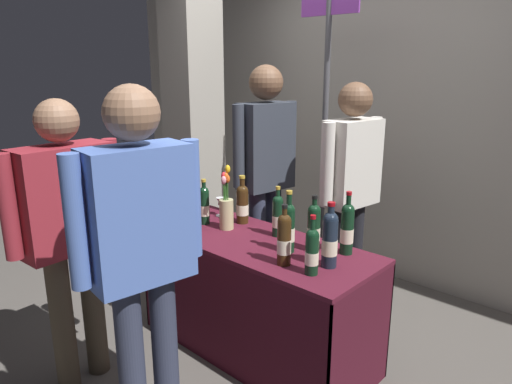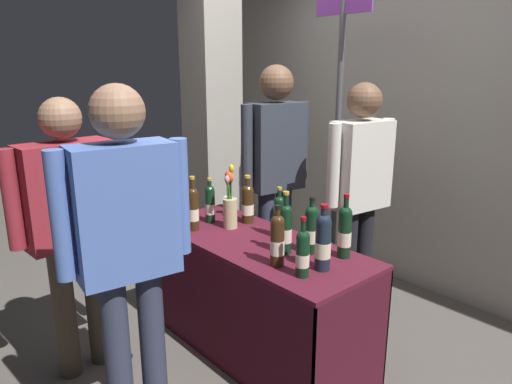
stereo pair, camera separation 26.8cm
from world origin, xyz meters
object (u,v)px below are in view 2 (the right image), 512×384
featured_wine_bottle (323,241)px  flower_vase (230,207)px  concrete_pillar (211,92)px  display_bottle_0 (279,216)px  tasting_table (256,277)px  taster_foreground_right (127,238)px  wine_glass_near_vendor (228,202)px  booth_signpost (338,120)px  vendor_presenter (360,184)px

featured_wine_bottle → flower_vase: size_ratio=0.84×
concrete_pillar → featured_wine_bottle: (1.95, -0.75, -0.63)m
concrete_pillar → display_bottle_0: bearing=-21.9°
tasting_table → display_bottle_0: bearing=75.4°
featured_wine_bottle → display_bottle_0: bearing=161.4°
display_bottle_0 → taster_foreground_right: size_ratio=0.19×
tasting_table → wine_glass_near_vendor: size_ratio=11.43×
booth_signpost → vendor_presenter: bearing=-29.4°
concrete_pillar → taster_foreground_right: concrete_pillar is taller
wine_glass_near_vendor → flower_vase: size_ratio=0.31×
tasting_table → taster_foreground_right: 1.02m
vendor_presenter → wine_glass_near_vendor: bearing=-40.9°
flower_vase → vendor_presenter: (0.44, 0.75, 0.11)m
featured_wine_bottle → display_bottle_0: size_ratio=1.11×
featured_wine_bottle → flower_vase: bearing=177.1°
featured_wine_bottle → flower_vase: 0.81m
display_bottle_0 → taster_foreground_right: bearing=-84.6°
tasting_table → flower_vase: 0.47m
tasting_table → taster_foreground_right: size_ratio=0.89×
featured_wine_bottle → wine_glass_near_vendor: 1.05m
display_bottle_0 → wine_glass_near_vendor: bearing=176.3°
taster_foreground_right → vendor_presenter: bearing=7.0°
concrete_pillar → vendor_presenter: size_ratio=1.85×
display_bottle_0 → flower_vase: bearing=-159.2°
display_bottle_0 → taster_foreground_right: 1.04m
concrete_pillar → tasting_table: (1.43, -0.74, -1.02)m
tasting_table → vendor_presenter: vendor_presenter is taller
flower_vase → vendor_presenter: vendor_presenter is taller
concrete_pillar → booth_signpost: concrete_pillar is taller
tasting_table → booth_signpost: (-0.21, 0.98, 0.86)m
tasting_table → display_bottle_0: size_ratio=4.77×
concrete_pillar → vendor_presenter: (1.59, 0.03, -0.54)m
wine_glass_near_vendor → taster_foreground_right: size_ratio=0.08×
concrete_pillar → flower_vase: 1.49m
concrete_pillar → tasting_table: bearing=-27.4°
tasting_table → featured_wine_bottle: (0.52, -0.01, 0.39)m
concrete_pillar → vendor_presenter: bearing=1.3°
featured_wine_bottle → booth_signpost: booth_signpost is taller
featured_wine_bottle → booth_signpost: 1.32m
concrete_pillar → flower_vase: (1.15, -0.71, -0.64)m
tasting_table → display_bottle_0: display_bottle_0 is taller
display_bottle_0 → vendor_presenter: vendor_presenter is taller
display_bottle_0 → vendor_presenter: bearing=79.2°
wine_glass_near_vendor → vendor_presenter: (0.66, 0.59, 0.15)m
display_bottle_0 → wine_glass_near_vendor: (-0.54, 0.03, -0.04)m
concrete_pillar → wine_glass_near_vendor: bearing=-30.9°
vendor_presenter → booth_signpost: 0.57m
flower_vase → taster_foreground_right: (0.42, -0.90, 0.14)m
wine_glass_near_vendor → vendor_presenter: size_ratio=0.08×
concrete_pillar → flower_vase: concrete_pillar is taller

